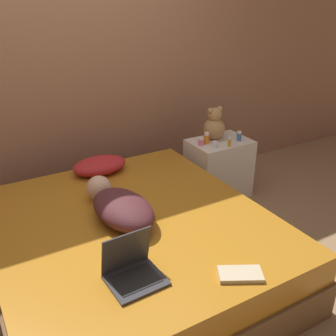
{
  "coord_description": "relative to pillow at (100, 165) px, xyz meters",
  "views": [
    {
      "loc": [
        -0.9,
        -2.03,
        1.85
      ],
      "look_at": [
        0.43,
        0.24,
        0.64
      ],
      "focal_mm": 42.0,
      "sensor_mm": 36.0,
      "label": 1
    }
  ],
  "objects": [
    {
      "name": "wall_back",
      "position": [
        -0.09,
        0.47,
        0.78
      ],
      "size": [
        8.0,
        0.06,
        2.6
      ],
      "color": "#996B51",
      "rests_on": "ground_plane"
    },
    {
      "name": "bottle_blue",
      "position": [
        1.28,
        -0.21,
        0.09
      ],
      "size": [
        0.04,
        0.04,
        0.09
      ],
      "color": "#3866B2",
      "rests_on": "nightstand"
    },
    {
      "name": "nightstand",
      "position": [
        1.13,
        -0.13,
        -0.24
      ],
      "size": [
        0.55,
        0.4,
        0.56
      ],
      "color": "silver",
      "rests_on": "ground_plane"
    },
    {
      "name": "laptop",
      "position": [
        -0.33,
        -1.3,
        -0.01
      ],
      "size": [
        0.29,
        0.26,
        0.26
      ],
      "rotation": [
        0.0,
        0.0,
        0.04
      ],
      "color": "#333338",
      "rests_on": "bed"
    },
    {
      "name": "person_lying",
      "position": [
        -0.14,
        -0.72,
        0.02
      ],
      "size": [
        0.38,
        0.73,
        0.18
      ],
      "rotation": [
        0.0,
        0.0,
        0.08
      ],
      "color": "#4C2328",
      "rests_on": "bed"
    },
    {
      "name": "book",
      "position": [
        0.17,
        -1.58,
        -0.05
      ],
      "size": [
        0.26,
        0.22,
        0.02
      ],
      "rotation": [
        0.0,
        0.0,
        -0.5
      ],
      "color": "#C6B793",
      "rests_on": "bed"
    },
    {
      "name": "bottle_pink",
      "position": [
        0.92,
        -0.13,
        0.07
      ],
      "size": [
        0.05,
        0.05,
        0.07
      ],
      "color": "pink",
      "rests_on": "nightstand"
    },
    {
      "name": "bed",
      "position": [
        -0.09,
        -0.78,
        -0.3
      ],
      "size": [
        1.78,
        1.94,
        0.46
      ],
      "color": "brown",
      "rests_on": "ground_plane"
    },
    {
      "name": "pillow",
      "position": [
        0.0,
        0.0,
        0.0
      ],
      "size": [
        0.44,
        0.29,
        0.13
      ],
      "color": "red",
      "rests_on": "bed"
    },
    {
      "name": "bottle_clear",
      "position": [
        0.99,
        -0.24,
        0.07
      ],
      "size": [
        0.04,
        0.04,
        0.06
      ],
      "color": "silver",
      "rests_on": "nightstand"
    },
    {
      "name": "bottle_amber",
      "position": [
        1.11,
        -0.28,
        0.08
      ],
      "size": [
        0.03,
        0.03,
        0.08
      ],
      "color": "gold",
      "rests_on": "nightstand"
    },
    {
      "name": "ground_plane",
      "position": [
        -0.09,
        -0.78,
        -0.52
      ],
      "size": [
        12.0,
        12.0,
        0.0
      ],
      "primitive_type": "plane",
      "color": "#937551"
    },
    {
      "name": "bottle_green",
      "position": [
        1.34,
        -0.14,
        0.07
      ],
      "size": [
        0.03,
        0.03,
        0.06
      ],
      "color": "#3D8E4C",
      "rests_on": "nightstand"
    },
    {
      "name": "bottle_orange",
      "position": [
        0.98,
        -0.12,
        0.09
      ],
      "size": [
        0.05,
        0.05,
        0.1
      ],
      "color": "orange",
      "rests_on": "nightstand"
    },
    {
      "name": "teddy_bear",
      "position": [
        1.11,
        -0.06,
        0.17
      ],
      "size": [
        0.2,
        0.2,
        0.3
      ],
      "color": "tan",
      "rests_on": "nightstand"
    }
  ]
}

